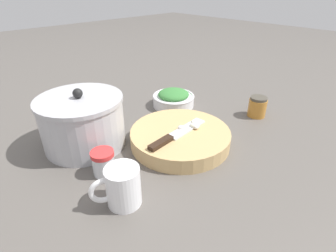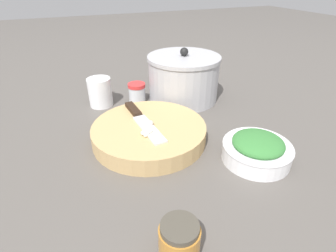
{
  "view_description": "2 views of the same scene",
  "coord_description": "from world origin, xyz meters",
  "px_view_note": "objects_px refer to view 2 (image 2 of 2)",
  "views": [
    {
      "loc": [
        -0.54,
        -0.52,
        0.45
      ],
      "look_at": [
        -0.03,
        -0.0,
        0.04
      ],
      "focal_mm": 28.0,
      "sensor_mm": 36.0,
      "label": 1
    },
    {
      "loc": [
        0.54,
        -0.24,
        0.4
      ],
      "look_at": [
        -0.0,
        -0.01,
        0.05
      ],
      "focal_mm": 28.0,
      "sensor_mm": 36.0,
      "label": 2
    }
  ],
  "objects_px": {
    "chef_knife": "(141,119)",
    "coffee_mug": "(100,92)",
    "honey_jar": "(179,242)",
    "spice_jar": "(137,93)",
    "cutting_board": "(149,133)",
    "garlic_cloves": "(149,131)",
    "herb_bowl": "(257,149)",
    "stock_pot": "(183,78)"
  },
  "relations": [
    {
      "from": "chef_knife",
      "to": "coffee_mug",
      "type": "bearing_deg",
      "value": -78.03
    },
    {
      "from": "honey_jar",
      "to": "chef_knife",
      "type": "bearing_deg",
      "value": 171.51
    },
    {
      "from": "spice_jar",
      "to": "cutting_board",
      "type": "bearing_deg",
      "value": -9.24
    },
    {
      "from": "chef_knife",
      "to": "garlic_cloves",
      "type": "distance_m",
      "value": 0.07
    },
    {
      "from": "cutting_board",
      "to": "garlic_cloves",
      "type": "distance_m",
      "value": 0.05
    },
    {
      "from": "garlic_cloves",
      "to": "cutting_board",
      "type": "bearing_deg",
      "value": 160.45
    },
    {
      "from": "herb_bowl",
      "to": "coffee_mug",
      "type": "height_order",
      "value": "coffee_mug"
    },
    {
      "from": "coffee_mug",
      "to": "honey_jar",
      "type": "distance_m",
      "value": 0.61
    },
    {
      "from": "spice_jar",
      "to": "coffee_mug",
      "type": "distance_m",
      "value": 0.12
    },
    {
      "from": "cutting_board",
      "to": "chef_knife",
      "type": "relative_size",
      "value": 1.31
    },
    {
      "from": "chef_knife",
      "to": "garlic_cloves",
      "type": "bearing_deg",
      "value": 84.02
    },
    {
      "from": "chef_knife",
      "to": "honey_jar",
      "type": "distance_m",
      "value": 0.38
    },
    {
      "from": "herb_bowl",
      "to": "coffee_mug",
      "type": "relative_size",
      "value": 1.49
    },
    {
      "from": "cutting_board",
      "to": "chef_knife",
      "type": "bearing_deg",
      "value": -162.51
    },
    {
      "from": "spice_jar",
      "to": "herb_bowl",
      "type": "bearing_deg",
      "value": 21.69
    },
    {
      "from": "herb_bowl",
      "to": "spice_jar",
      "type": "relative_size",
      "value": 2.44
    },
    {
      "from": "cutting_board",
      "to": "stock_pot",
      "type": "height_order",
      "value": "stock_pot"
    },
    {
      "from": "herb_bowl",
      "to": "stock_pot",
      "type": "height_order",
      "value": "stock_pot"
    },
    {
      "from": "cutting_board",
      "to": "chef_knife",
      "type": "distance_m",
      "value": 0.05
    },
    {
      "from": "chef_knife",
      "to": "spice_jar",
      "type": "bearing_deg",
      "value": -107.9
    },
    {
      "from": "herb_bowl",
      "to": "stock_pot",
      "type": "distance_m",
      "value": 0.4
    },
    {
      "from": "garlic_cloves",
      "to": "spice_jar",
      "type": "bearing_deg",
      "value": 169.36
    },
    {
      "from": "honey_jar",
      "to": "garlic_cloves",
      "type": "bearing_deg",
      "value": 169.92
    },
    {
      "from": "garlic_cloves",
      "to": "herb_bowl",
      "type": "distance_m",
      "value": 0.27
    },
    {
      "from": "stock_pot",
      "to": "spice_jar",
      "type": "bearing_deg",
      "value": -102.55
    },
    {
      "from": "garlic_cloves",
      "to": "stock_pot",
      "type": "relative_size",
      "value": 0.31
    },
    {
      "from": "cutting_board",
      "to": "spice_jar",
      "type": "bearing_deg",
      "value": 170.76
    },
    {
      "from": "spice_jar",
      "to": "stock_pot",
      "type": "bearing_deg",
      "value": 77.45
    },
    {
      "from": "cutting_board",
      "to": "garlic_cloves",
      "type": "height_order",
      "value": "garlic_cloves"
    },
    {
      "from": "garlic_cloves",
      "to": "spice_jar",
      "type": "xyz_separation_m",
      "value": [
        -0.28,
        0.05,
        -0.02
      ]
    },
    {
      "from": "chef_knife",
      "to": "coffee_mug",
      "type": "distance_m",
      "value": 0.25
    },
    {
      "from": "herb_bowl",
      "to": "stock_pot",
      "type": "bearing_deg",
      "value": -178.49
    },
    {
      "from": "chef_knife",
      "to": "herb_bowl",
      "type": "distance_m",
      "value": 0.31
    },
    {
      "from": "chef_knife",
      "to": "coffee_mug",
      "type": "relative_size",
      "value": 2.1
    },
    {
      "from": "honey_jar",
      "to": "herb_bowl",
      "type": "bearing_deg",
      "value": 119.84
    },
    {
      "from": "cutting_board",
      "to": "garlic_cloves",
      "type": "xyz_separation_m",
      "value": [
        0.04,
        -0.01,
        0.03
      ]
    },
    {
      "from": "coffee_mug",
      "to": "chef_knife",
      "type": "bearing_deg",
      "value": 16.26
    },
    {
      "from": "cutting_board",
      "to": "chef_knife",
      "type": "height_order",
      "value": "chef_knife"
    },
    {
      "from": "coffee_mug",
      "to": "garlic_cloves",
      "type": "bearing_deg",
      "value": 12.22
    },
    {
      "from": "chef_knife",
      "to": "honey_jar",
      "type": "xyz_separation_m",
      "value": [
        0.38,
        -0.06,
        -0.01
      ]
    },
    {
      "from": "cutting_board",
      "to": "garlic_cloves",
      "type": "relative_size",
      "value": 3.92
    },
    {
      "from": "cutting_board",
      "to": "coffee_mug",
      "type": "bearing_deg",
      "value": -163.58
    }
  ]
}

